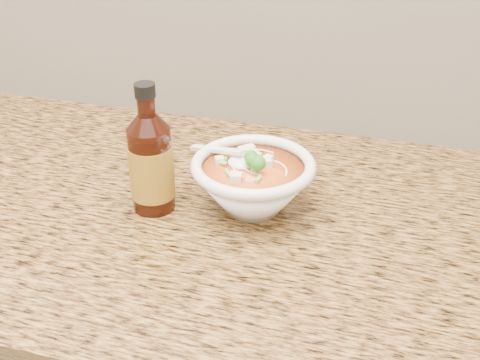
# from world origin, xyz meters

# --- Properties ---
(counter_slab) EXTENTS (4.00, 0.68, 0.04)m
(counter_slab) POSITION_xyz_m (0.00, 1.68, 0.88)
(counter_slab) COLOR olive
(counter_slab) RESTS_ON cabinet
(soup_bowl) EXTENTS (0.20, 0.18, 0.10)m
(soup_bowl) POSITION_xyz_m (0.16, 1.68, 0.94)
(soup_bowl) COLOR white
(soup_bowl) RESTS_ON counter_slab
(hot_sauce_bottle) EXTENTS (0.08, 0.08, 0.20)m
(hot_sauce_bottle) POSITION_xyz_m (0.01, 1.65, 0.98)
(hot_sauce_bottle) COLOR #381007
(hot_sauce_bottle) RESTS_ON counter_slab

